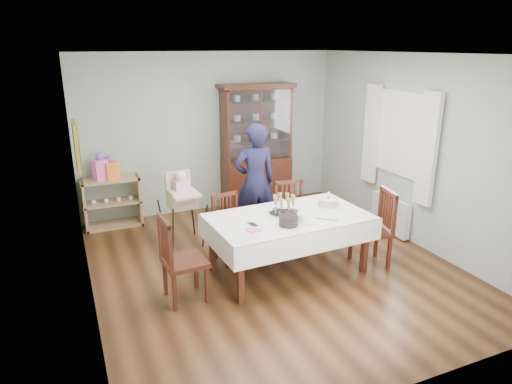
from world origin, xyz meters
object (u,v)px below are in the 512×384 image
chair_far_left (231,241)px  sideboard (112,202)px  chair_far_right (292,230)px  gift_bag_orange (111,168)px  dining_table (288,243)px  champagne_tray (284,208)px  gift_bag_pink (101,167)px  china_cabinet (256,145)px  chair_end_right (371,242)px  woman (255,182)px  birthday_cake (328,203)px  high_chair (183,217)px  chair_end_left (184,275)px

chair_far_left → sideboard: bearing=115.6°
chair_far_right → gift_bag_orange: size_ratio=2.53×
dining_table → champagne_tray: champagne_tray is taller
gift_bag_pink → china_cabinet: bearing=-0.0°
chair_end_right → gift_bag_pink: 4.18m
dining_table → sideboard: 3.12m
chair_far_right → woman: bearing=127.2°
birthday_cake → chair_far_left: bearing=157.8°
woman → champagne_tray: size_ratio=4.39×
woman → champagne_tray: bearing=90.1°
sideboard → chair_end_right: (2.99, -2.74, -0.10)m
dining_table → gift_bag_pink: size_ratio=4.67×
chair_far_left → chair_far_right: bearing=-9.8°
sideboard → chair_far_right: (2.23, -1.91, -0.11)m
chair_far_right → high_chair: (-1.38, 0.75, 0.15)m
sideboard → high_chair: bearing=-53.6°
high_chair → gift_bag_pink: 1.59m
champagne_tray → gift_bag_pink: (-1.97, 2.37, 0.16)m
sideboard → chair_far_left: chair_far_left is taller
chair_end_right → champagne_tray: (-1.13, 0.35, 0.53)m
woman → high_chair: bearing=-4.3°
chair_end_right → high_chair: 2.66m
china_cabinet → chair_end_right: 2.88m
chair_far_left → champagne_tray: champagne_tray is taller
dining_table → gift_bag_pink: (-1.99, 2.47, 0.61)m
chair_end_left → chair_end_right: chair_end_left is taller
dining_table → sideboard: size_ratio=2.28×
chair_far_left → champagne_tray: size_ratio=2.28×
chair_far_right → champagne_tray: size_ratio=2.43×
chair_end_left → champagne_tray: 1.51m
chair_far_right → chair_end_right: chair_end_right is taller
china_cabinet → high_chair: size_ratio=1.94×
sideboard → china_cabinet: bearing=-0.5°
birthday_cake → gift_bag_pink: 3.54m
chair_end_left → woman: (1.45, 1.33, 0.57)m
champagne_tray → birthday_cake: size_ratio=1.33×
chair_far_left → birthday_cake: bearing=-31.4°
sideboard → chair_end_left: chair_end_left is taller
dining_table → chair_end_left: (-1.41, -0.15, -0.08)m
sideboard → gift_bag_pink: (-0.11, -0.02, 0.59)m
sideboard → chair_end_left: 2.68m
chair_end_right → chair_end_left: bearing=-80.6°
chair_far_right → high_chair: bearing=161.5°
china_cabinet → champagne_tray: size_ratio=5.47×
china_cabinet → birthday_cake: china_cabinet is taller
woman → gift_bag_orange: 2.28m
china_cabinet → gift_bag_orange: (-2.46, 0.00, -0.15)m
china_cabinet → gift_bag_orange: china_cabinet is taller
woman → gift_bag_orange: woman is taller
chair_end_right → woman: 1.88m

